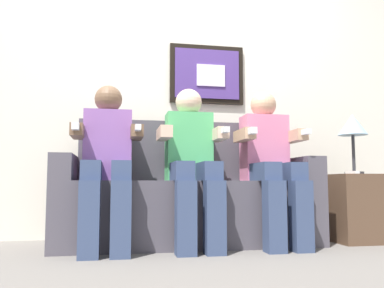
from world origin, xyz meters
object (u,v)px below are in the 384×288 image
(person_on_left, at_px, (107,157))
(person_in_middle, at_px, (192,158))
(person_on_right, at_px, (270,159))
(side_table_right, at_px, (357,208))
(spare_remote_on_table, at_px, (352,173))
(couch, at_px, (187,200))
(table_lamp, at_px, (353,127))

(person_on_left, relative_size, person_in_middle, 1.00)
(person_on_right, height_order, side_table_right, person_on_right)
(person_on_left, bearing_deg, side_table_right, 1.92)
(person_on_left, height_order, person_on_right, same)
(side_table_right, xyz_separation_m, spare_remote_on_table, (-0.09, -0.11, 0.26))
(person_in_middle, relative_size, spare_remote_on_table, 8.54)
(couch, bearing_deg, side_table_right, -4.77)
(person_on_right, bearing_deg, couch, 163.60)
(spare_remote_on_table, bearing_deg, person_in_middle, 177.59)
(table_lamp, height_order, spare_remote_on_table, table_lamp)
(person_in_middle, distance_m, spare_remote_on_table, 1.18)
(person_on_right, relative_size, spare_remote_on_table, 8.54)
(side_table_right, bearing_deg, person_on_left, -178.08)
(couch, bearing_deg, person_on_right, -16.40)
(couch, height_order, table_lamp, table_lamp)
(person_on_right, distance_m, side_table_right, 0.79)
(person_in_middle, relative_size, table_lamp, 2.41)
(spare_remote_on_table, bearing_deg, table_lamp, 52.92)
(person_on_right, xyz_separation_m, spare_remote_on_table, (0.60, -0.05, -0.10))
(table_lamp, bearing_deg, person_on_right, -173.53)
(person_in_middle, xyz_separation_m, table_lamp, (1.27, 0.08, 0.25))
(table_lamp, relative_size, spare_remote_on_table, 3.54)
(spare_remote_on_table, bearing_deg, couch, 169.56)
(person_on_right, relative_size, side_table_right, 2.22)
(person_on_left, bearing_deg, spare_remote_on_table, -1.61)
(person_in_middle, height_order, table_lamp, person_in_middle)
(person_in_middle, relative_size, side_table_right, 2.22)
(couch, distance_m, side_table_right, 1.27)
(side_table_right, bearing_deg, table_lamp, 83.34)
(side_table_right, bearing_deg, spare_remote_on_table, -130.70)
(side_table_right, relative_size, table_lamp, 1.09)
(person_on_left, relative_size, table_lamp, 2.41)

